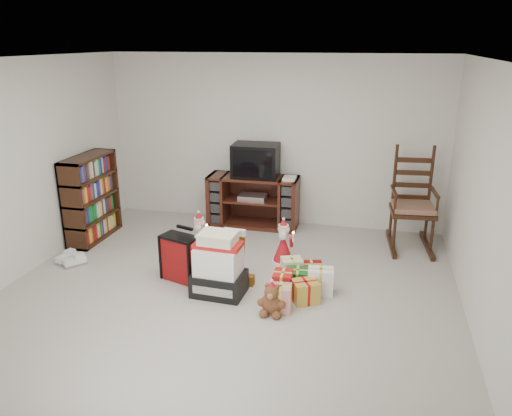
# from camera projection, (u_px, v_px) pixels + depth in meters

# --- Properties ---
(room) EXTENTS (5.01, 5.01, 2.51)m
(room) POSITION_uv_depth(u_px,v_px,m) (223.00, 188.00, 5.06)
(room) COLOR beige
(room) RESTS_ON ground
(tv_stand) EXTENTS (1.34, 0.50, 0.76)m
(tv_stand) POSITION_uv_depth(u_px,v_px,m) (253.00, 201.00, 7.45)
(tv_stand) COLOR #4C1A15
(tv_stand) RESTS_ON floor
(bookshelf) EXTENTS (0.32, 0.97, 1.19)m
(bookshelf) POSITION_uv_depth(u_px,v_px,m) (91.00, 199.00, 6.92)
(bookshelf) COLOR black
(bookshelf) RESTS_ON floor
(rocking_chair) EXTENTS (0.65, 0.98, 1.41)m
(rocking_chair) POSITION_uv_depth(u_px,v_px,m) (412.00, 212.00, 6.70)
(rocking_chair) COLOR black
(rocking_chair) RESTS_ON floor
(gift_pile) EXTENTS (0.58, 0.43, 0.71)m
(gift_pile) POSITION_uv_depth(u_px,v_px,m) (219.00, 268.00, 5.44)
(gift_pile) COLOR black
(gift_pile) RESTS_ON floor
(red_suitcase) EXTENTS (0.47, 0.34, 0.64)m
(red_suitcase) POSITION_uv_depth(u_px,v_px,m) (181.00, 258.00, 5.77)
(red_suitcase) COLOR maroon
(red_suitcase) RESTS_ON floor
(stocking) EXTENTS (0.31, 0.14, 0.65)m
(stocking) POSITION_uv_depth(u_px,v_px,m) (234.00, 256.00, 5.72)
(stocking) COLOR #0B6813
(stocking) RESTS_ON floor
(teddy_bear) EXTENTS (0.23, 0.20, 0.34)m
(teddy_bear) POSITION_uv_depth(u_px,v_px,m) (272.00, 301.00, 5.09)
(teddy_bear) COLOR brown
(teddy_bear) RESTS_ON floor
(santa_figurine) EXTENTS (0.29, 0.27, 0.59)m
(santa_figurine) POSITION_uv_depth(u_px,v_px,m) (283.00, 246.00, 6.23)
(santa_figurine) COLOR #B1131D
(santa_figurine) RESTS_ON floor
(mrs_claus_figurine) EXTENTS (0.29, 0.27, 0.59)m
(mrs_claus_figurine) POSITION_uv_depth(u_px,v_px,m) (200.00, 239.00, 6.46)
(mrs_claus_figurine) COLOR #B1131D
(mrs_claus_figurine) RESTS_ON floor
(sneaker_pair) EXTENTS (0.40, 0.30, 0.10)m
(sneaker_pair) POSITION_uv_depth(u_px,v_px,m) (71.00, 260.00, 6.26)
(sneaker_pair) COLOR white
(sneaker_pair) RESTS_ON floor
(gift_cluster) EXTENTS (0.71, 1.04, 0.24)m
(gift_cluster) POSITION_uv_depth(u_px,v_px,m) (300.00, 281.00, 5.56)
(gift_cluster) COLOR #B71514
(gift_cluster) RESTS_ON floor
(crt_television) EXTENTS (0.67, 0.50, 0.48)m
(crt_television) POSITION_uv_depth(u_px,v_px,m) (256.00, 160.00, 7.25)
(crt_television) COLOR black
(crt_television) RESTS_ON tv_stand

